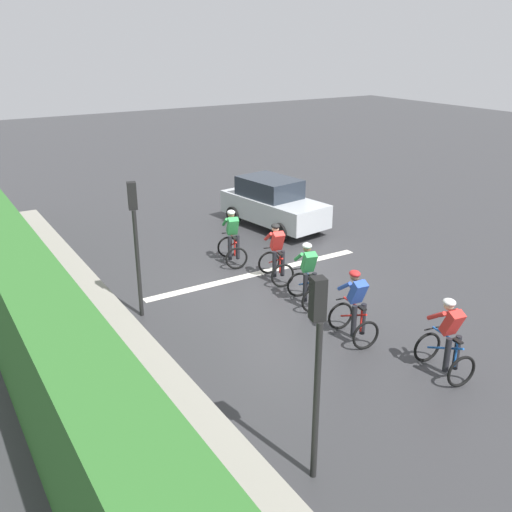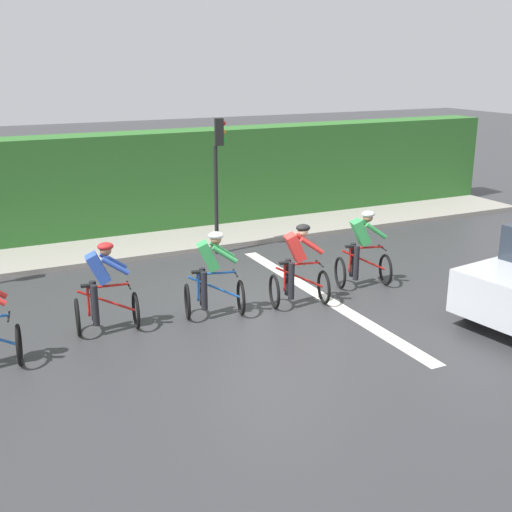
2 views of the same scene
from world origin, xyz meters
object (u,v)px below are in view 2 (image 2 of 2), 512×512
Objects in this scene: cyclist_mid at (212,277)px; cyclist_fourth at (298,267)px; cyclist_trailing at (362,251)px; traffic_light_near_crossing at (218,165)px; cyclist_second at (103,290)px.

cyclist_mid is 1.00× the size of cyclist_fourth.
cyclist_fourth is 1.00× the size of cyclist_trailing.
cyclist_fourth is 1.83m from cyclist_trailing.
cyclist_mid is 3.51m from cyclist_trailing.
cyclist_second is at bearing 134.15° from traffic_light_near_crossing.
cyclist_mid is 1.73m from cyclist_fourth.
cyclist_trailing is (0.02, -5.50, 0.00)m from cyclist_second.
cyclist_mid is 1.00× the size of cyclist_trailing.
cyclist_trailing is at bearing -86.94° from cyclist_mid.
cyclist_mid and cyclist_fourth have the same top height.
cyclist_second is at bearing 84.22° from cyclist_fourth.
traffic_light_near_crossing is (4.00, -0.02, 1.43)m from cyclist_fourth.
cyclist_second is at bearing 85.19° from cyclist_mid.
traffic_light_near_crossing reaches higher than cyclist_mid.
cyclist_mid is 0.50× the size of traffic_light_near_crossing.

